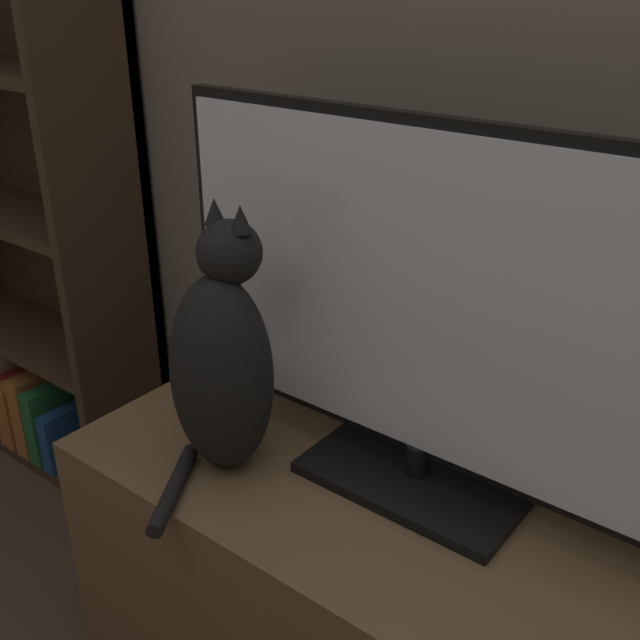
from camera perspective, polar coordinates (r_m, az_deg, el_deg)
The scene contains 5 objects.
wall_back at distance 1.30m, azimuth 17.82°, elevation 21.44°, with size 4.80×0.05×2.60m.
tv_stand at distance 1.49m, azimuth 7.33°, elevation -22.19°, with size 1.33×0.54×0.54m.
tv at distance 1.20m, azimuth 8.23°, elevation 0.14°, with size 1.01×0.23×0.63m.
cat at distance 1.30m, azimuth -7.32°, elevation -3.35°, with size 0.20×0.32×0.49m.
bookshelf at distance 2.26m, azimuth -21.07°, elevation 5.54°, with size 0.80×0.28×1.52m.
Camera 1 is at (0.47, 0.02, 1.37)m, focal length 42.00 mm.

